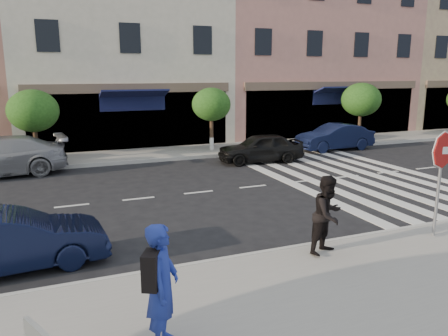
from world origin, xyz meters
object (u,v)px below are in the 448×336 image
car_far_right (335,137)px  walker (328,215)px  stop_sign (442,160)px  car_near_mid (10,241)px  photographer (163,286)px  car_far_mid (261,148)px

car_far_right → walker: bearing=-37.5°
walker → car_far_right: size_ratio=0.41×
stop_sign → car_near_mid: stop_sign is taller
photographer → car_far_right: (12.27, 12.99, -0.38)m
stop_sign → photographer: stop_sign is taller
photographer → car_far_right: bearing=-16.1°
walker → car_near_mid: size_ratio=0.45×
stop_sign → photographer: 7.21m
walker → car_near_mid: (-6.17, 1.93, -0.38)m
photographer → car_near_mid: size_ratio=0.48×
photographer → car_far_right: size_ratio=0.44×
stop_sign → walker: bearing=-173.3°
photographer → walker: 4.42m
car_far_mid → car_far_right: (4.91, 1.36, 0.03)m
photographer → car_near_mid: 4.39m
car_near_mid → car_far_mid: (9.53, 7.84, 0.03)m
walker → car_far_right: bearing=31.1°
car_far_mid → car_near_mid: bearing=-44.6°
car_near_mid → car_far_right: (14.44, 9.20, 0.05)m
walker → car_near_mid: 6.48m
photographer → car_far_mid: 13.77m
stop_sign → photographer: (-6.94, -1.73, -0.91)m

